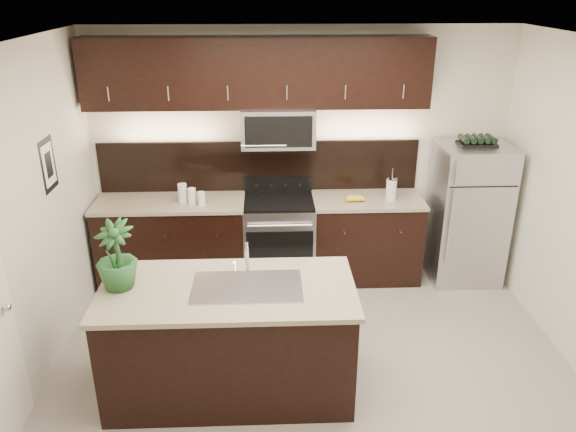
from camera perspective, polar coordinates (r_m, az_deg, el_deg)
The scene contains 12 objects.
ground at distance 5.01m, azimuth 2.62°, elevation -15.50°, with size 4.50×4.50×0.00m, color gray.
room_walls at distance 4.13m, azimuth 1.54°, elevation 2.90°, with size 4.52×4.02×2.71m.
counter_run at distance 6.19m, azimuth -2.82°, elevation -2.38°, with size 3.51×0.65×0.94m.
upper_fixtures at distance 5.83m, azimuth -2.87°, elevation 13.28°, with size 3.49×0.40×1.66m.
island at distance 4.59m, azimuth -5.93°, elevation -12.29°, with size 1.96×0.96×0.94m.
sink_faucet at distance 4.33m, azimuth -4.19°, elevation -6.95°, with size 0.84×0.50×0.28m.
refrigerator at distance 6.40m, azimuth 17.77°, elevation 0.25°, with size 0.74×0.67×1.53m, color #B2B2B7.
wine_rack at distance 6.15m, azimuth 18.66°, elevation 7.22°, with size 0.38×0.23×0.09m.
plant at distance 4.38m, azimuth -17.08°, elevation -3.84°, with size 0.30×0.30×0.54m, color #1F4E21.
canisters at distance 5.95m, azimuth -9.96°, elevation 2.08°, with size 0.29×0.17×0.21m.
french_press at distance 6.06m, azimuth 10.45°, elevation 2.79°, with size 0.12×0.12×0.34m.
bananas at distance 5.98m, azimuth 6.27°, elevation 1.82°, with size 0.21×0.16×0.06m, color gold.
Camera 1 is at (-0.38, -3.91, 3.10)m, focal length 35.00 mm.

